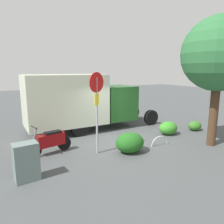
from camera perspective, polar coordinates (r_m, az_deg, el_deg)
name	(u,v)px	position (r m, az deg, el deg)	size (l,w,h in m)	color
ground_plane	(122,141)	(9.96, 2.73, -7.83)	(60.00, 60.00, 0.00)	#474B4C
box_truck_near	(82,100)	(11.51, -8.07, 3.12)	(7.41, 2.21, 3.03)	black
motorcycle	(51,141)	(8.72, -16.23, -7.48)	(1.80, 0.65, 1.20)	black
stop_sign	(97,100)	(8.05, -4.13, 3.12)	(0.71, 0.33, 3.18)	#9E9EA3
street_tree	(219,55)	(9.95, 26.90, 13.62)	(3.06, 3.06, 5.43)	#47301E
utility_cabinet	(26,162)	(6.93, -22.10, -12.32)	(0.70, 0.48, 1.16)	slate
bike_rack_hoop	(159,145)	(9.66, 12.67, -8.72)	(0.85, 0.85, 0.05)	#B7B7BC
shrub_near_sign	(195,126)	(12.45, 21.40, -3.48)	(0.76, 0.62, 0.52)	#367125
shrub_mid_verge	(130,143)	(8.57, 4.83, -8.22)	(1.19, 0.97, 0.81)	#1F5C1B
shrub_by_tree	(168,128)	(11.24, 14.89, -4.19)	(0.99, 0.81, 0.67)	#388827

